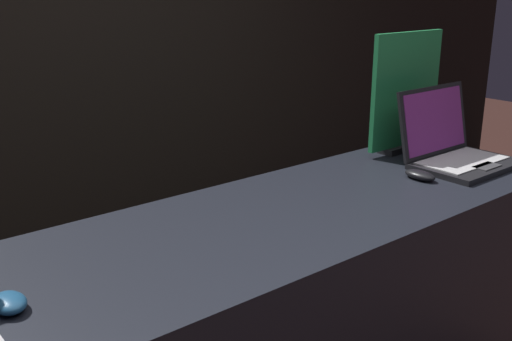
{
  "coord_description": "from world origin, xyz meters",
  "views": [
    {
      "loc": [
        -0.97,
        -0.87,
        1.61
      ],
      "look_at": [
        0.0,
        0.32,
        1.12
      ],
      "focal_mm": 42.0,
      "sensor_mm": 36.0,
      "label": 1
    }
  ],
  "objects_px": {
    "laptop_back": "(454,147)",
    "mouse_back": "(420,175)",
    "mouse_front": "(9,303)",
    "promo_stand_back": "(405,95)"
  },
  "relations": [
    {
      "from": "laptop_back",
      "to": "mouse_back",
      "type": "xyz_separation_m",
      "value": [
        -0.25,
        -0.04,
        -0.05
      ]
    },
    {
      "from": "mouse_back",
      "to": "laptop_back",
      "type": "bearing_deg",
      "value": 8.61
    },
    {
      "from": "mouse_front",
      "to": "mouse_back",
      "type": "xyz_separation_m",
      "value": [
        1.35,
        -0.01,
        -0.0
      ]
    },
    {
      "from": "mouse_back",
      "to": "promo_stand_back",
      "type": "relative_size",
      "value": 0.25
    },
    {
      "from": "mouse_front",
      "to": "laptop_back",
      "type": "distance_m",
      "value": 1.6
    },
    {
      "from": "mouse_front",
      "to": "laptop_back",
      "type": "relative_size",
      "value": 0.25
    },
    {
      "from": "mouse_front",
      "to": "laptop_back",
      "type": "xyz_separation_m",
      "value": [
        1.6,
        0.02,
        0.05
      ]
    },
    {
      "from": "laptop_back",
      "to": "promo_stand_back",
      "type": "xyz_separation_m",
      "value": [
        0.0,
        0.23,
        0.16
      ]
    },
    {
      "from": "mouse_front",
      "to": "promo_stand_back",
      "type": "distance_m",
      "value": 1.63
    },
    {
      "from": "laptop_back",
      "to": "promo_stand_back",
      "type": "distance_m",
      "value": 0.28
    }
  ]
}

